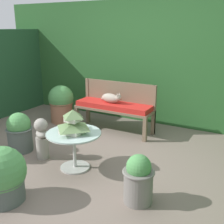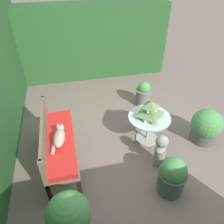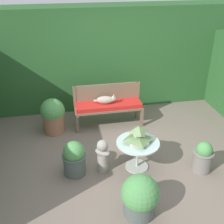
# 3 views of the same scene
# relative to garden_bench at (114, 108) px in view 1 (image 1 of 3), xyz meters

# --- Properties ---
(ground) EXTENTS (30.00, 30.00, 0.00)m
(ground) POSITION_rel_garden_bench_xyz_m (0.13, -1.21, -0.44)
(ground) COLOR #75665B
(foliage_hedge_back) EXTENTS (6.40, 0.80, 2.31)m
(foliage_hedge_back) POSITION_rel_garden_bench_xyz_m (0.13, 1.17, 0.72)
(foliage_hedge_back) COLOR #285628
(foliage_hedge_back) RESTS_ON ground
(garden_bench) EXTENTS (1.42, 0.44, 0.52)m
(garden_bench) POSITION_rel_garden_bench_xyz_m (0.00, 0.00, 0.00)
(garden_bench) COLOR brown
(garden_bench) RESTS_ON ground
(bench_backrest) EXTENTS (1.42, 0.06, 0.87)m
(bench_backrest) POSITION_rel_garden_bench_xyz_m (0.00, 0.20, 0.19)
(bench_backrest) COLOR brown
(bench_backrest) RESTS_ON ground
(cat) EXTENTS (0.46, 0.24, 0.20)m
(cat) POSITION_rel_garden_bench_xyz_m (-0.05, 0.00, 0.17)
(cat) COLOR #A89989
(cat) RESTS_ON garden_bench
(patio_table) EXTENTS (0.72, 0.72, 0.50)m
(patio_table) POSITION_rel_garden_bench_xyz_m (0.22, -1.48, -0.04)
(patio_table) COLOR #B7B7B2
(patio_table) RESTS_ON ground
(pagoda_birdhouse) EXTENTS (0.38, 0.38, 0.31)m
(pagoda_birdhouse) POSITION_rel_garden_bench_xyz_m (0.22, -1.48, 0.20)
(pagoda_birdhouse) COLOR silver
(pagoda_birdhouse) RESTS_ON patio_table
(garden_bust) EXTENTS (0.30, 0.29, 0.60)m
(garden_bust) POSITION_rel_garden_bench_xyz_m (-0.37, -1.46, -0.12)
(garden_bust) COLOR gray
(garden_bust) RESTS_ON ground
(potted_plant_bench_right) EXTENTS (0.49, 0.49, 0.73)m
(potted_plant_bench_right) POSITION_rel_garden_bench_xyz_m (-1.15, -0.04, -0.06)
(potted_plant_bench_right) COLOR #9E664C
(potted_plant_bench_right) RESTS_ON ground
(potted_plant_table_far) EXTENTS (0.53, 0.53, 0.62)m
(potted_plant_table_far) POSITION_rel_garden_bench_xyz_m (-0.02, -2.45, -0.14)
(potted_plant_table_far) COLOR #4C5651
(potted_plant_table_far) RESTS_ON ground
(potted_plant_hedge_corner) EXTENTS (0.35, 0.35, 0.55)m
(potted_plant_hedge_corner) POSITION_rel_garden_bench_xyz_m (1.26, -1.77, -0.17)
(potted_plant_hedge_corner) COLOR slate
(potted_plant_hedge_corner) RESTS_ON ground
(potted_plant_bench_left) EXTENTS (0.40, 0.40, 0.60)m
(potted_plant_bench_left) POSITION_rel_garden_bench_xyz_m (-0.83, -1.43, -0.14)
(potted_plant_bench_left) COLOR #4C5651
(potted_plant_bench_left) RESTS_ON ground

